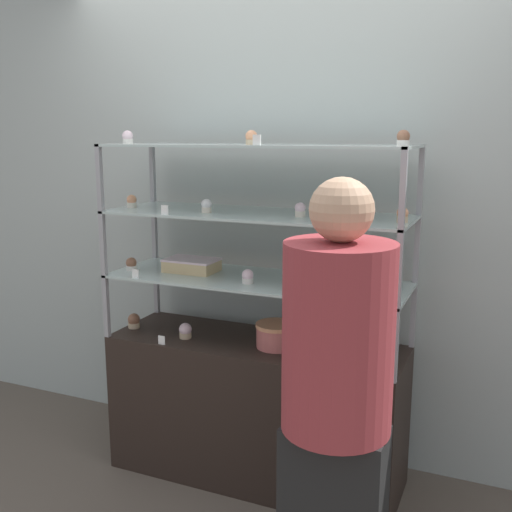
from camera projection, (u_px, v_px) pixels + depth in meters
name	position (u px, v px, depth m)	size (l,w,h in m)	color
ground_plane	(256.00, 473.00, 3.08)	(20.00, 20.00, 0.00)	brown
back_wall	(285.00, 214.00, 3.17)	(8.00, 0.05, 2.60)	#A8B2AD
display_base	(256.00, 409.00, 3.01)	(1.45, 0.48, 0.72)	black
display_riser_lower	(256.00, 282.00, 2.88)	(1.45, 0.48, 0.32)	#99999E
display_riser_middle	(256.00, 217.00, 2.82)	(1.45, 0.48, 0.32)	#99999E
display_riser_upper	(256.00, 148.00, 2.75)	(1.45, 0.48, 0.32)	#99999E
layer_cake_centerpiece	(276.00, 335.00, 2.86)	(0.20, 0.20, 0.12)	#C66660
sheet_cake_frosted	(192.00, 265.00, 3.02)	(0.26, 0.17, 0.07)	#DBBC84
cupcake_0	(134.00, 321.00, 3.15)	(0.06, 0.06, 0.08)	#CCB28C
cupcake_1	(185.00, 331.00, 2.99)	(0.06, 0.06, 0.08)	#CCB28C
cupcake_2	(312.00, 349.00, 2.73)	(0.06, 0.06, 0.08)	white
cupcake_3	(387.00, 359.00, 2.61)	(0.06, 0.06, 0.08)	beige
price_tag_0	(162.00, 340.00, 2.89)	(0.04, 0.00, 0.04)	white
cupcake_4	(131.00, 264.00, 3.05)	(0.05, 0.05, 0.07)	white
cupcake_5	(249.00, 277.00, 2.78)	(0.05, 0.05, 0.07)	white
cupcake_6	(314.00, 284.00, 2.64)	(0.05, 0.05, 0.07)	white
cupcake_7	(390.00, 291.00, 2.54)	(0.05, 0.05, 0.07)	#CCB28C
price_tag_1	(135.00, 274.00, 2.88)	(0.04, 0.00, 0.04)	white
cupcake_8	(132.00, 201.00, 3.01)	(0.05, 0.05, 0.06)	beige
cupcake_9	(206.00, 206.00, 2.82)	(0.05, 0.05, 0.06)	beige
cupcake_10	(300.00, 210.00, 2.68)	(0.05, 0.05, 0.06)	beige
cupcake_11	(402.00, 215.00, 2.51)	(0.05, 0.05, 0.06)	#CCB28C
price_tag_2	(165.00, 210.00, 2.75)	(0.04, 0.00, 0.04)	white
cupcake_12	(128.00, 137.00, 2.96)	(0.05, 0.05, 0.06)	white
cupcake_13	(251.00, 138.00, 2.67)	(0.05, 0.05, 0.06)	#CCB28C
cupcake_14	(403.00, 138.00, 2.43)	(0.05, 0.05, 0.06)	white
price_tag_3	(257.00, 140.00, 2.51)	(0.04, 0.00, 0.04)	white
customer_figure	(336.00, 397.00, 2.01)	(0.37, 0.37, 1.59)	black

